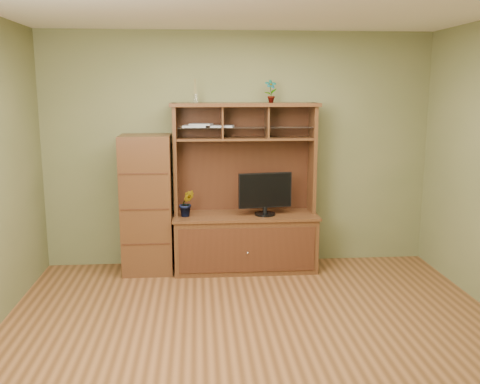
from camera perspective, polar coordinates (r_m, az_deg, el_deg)
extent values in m
cube|color=#563218|center=(4.70, 1.79, -15.10)|extent=(4.50, 4.00, 0.02)
cube|color=white|center=(4.27, 2.02, 19.78)|extent=(4.50, 4.00, 0.02)
cube|color=#5D633A|center=(6.26, -0.16, 4.51)|extent=(4.50, 0.02, 2.70)
cube|color=#5D633A|center=(2.34, 7.43, -6.63)|extent=(4.50, 0.02, 2.70)
cube|color=#442413|center=(6.18, 0.56, -5.45)|extent=(1.60, 0.55, 0.62)
cube|color=#361B0E|center=(5.91, 0.80, -6.21)|extent=(1.50, 0.01, 0.50)
sphere|color=silver|center=(5.90, 0.81, -6.54)|extent=(0.02, 0.02, 0.02)
cube|color=#442413|center=(6.09, 0.56, -2.51)|extent=(1.64, 0.59, 0.03)
cube|color=#442413|center=(6.06, -6.90, 3.49)|extent=(0.04, 0.35, 1.25)
cube|color=#442413|center=(6.19, 7.71, 3.63)|extent=(0.04, 0.35, 1.25)
cube|color=#361B0E|center=(6.24, 0.36, 3.78)|extent=(1.52, 0.02, 1.25)
cube|color=#442413|center=(6.03, 0.50, 9.30)|extent=(1.66, 0.40, 0.04)
cube|color=#442413|center=(6.05, 0.49, 5.70)|extent=(1.52, 0.32, 0.02)
cube|color=#442413|center=(6.02, -1.93, 7.45)|extent=(0.02, 0.31, 0.35)
cube|color=#442413|center=(6.06, 2.90, 7.47)|extent=(0.02, 0.31, 0.35)
cube|color=silver|center=(6.03, 0.50, 6.93)|extent=(1.50, 0.27, 0.01)
cylinder|color=black|center=(6.05, 2.68, -2.36)|extent=(0.23, 0.23, 0.02)
cylinder|color=black|center=(6.04, 2.68, -1.90)|extent=(0.05, 0.05, 0.07)
cube|color=black|center=(5.99, 2.70, 0.18)|extent=(0.61, 0.13, 0.39)
imported|color=#20511B|center=(5.97, -5.70, -1.20)|extent=(0.18, 0.15, 0.30)
imported|color=#2A6B25|center=(6.06, 3.30, 10.70)|extent=(0.14, 0.11, 0.26)
cylinder|color=silver|center=(6.00, -4.80, 9.90)|extent=(0.05, 0.05, 0.09)
cylinder|color=olive|center=(6.00, -4.82, 11.15)|extent=(0.03, 0.03, 0.17)
cube|color=silver|center=(6.01, -4.84, 7.01)|extent=(0.28, 0.23, 0.02)
cube|color=silver|center=(6.01, -4.17, 7.21)|extent=(0.28, 0.24, 0.02)
cube|color=silver|center=(6.02, -1.90, 7.04)|extent=(0.28, 0.24, 0.02)
cube|color=#442413|center=(6.09, -9.88, -1.31)|extent=(0.56, 0.50, 1.56)
cube|color=#361B0E|center=(5.94, -9.97, -5.49)|extent=(0.52, 0.01, 0.02)
cube|color=#361B0E|center=(5.84, -10.10, -1.83)|extent=(0.52, 0.01, 0.01)
cube|color=#361B0E|center=(5.77, -10.23, 1.93)|extent=(0.52, 0.01, 0.02)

